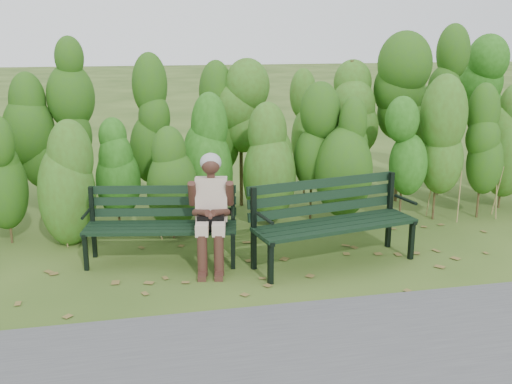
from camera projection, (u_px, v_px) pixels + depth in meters
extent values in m
plane|color=#2A4515|center=(263.00, 267.00, 6.46)|extent=(80.00, 80.00, 0.00)
cube|color=#474749|center=(329.00, 378.00, 4.38)|extent=(60.00, 2.50, 0.01)
cylinder|color=#47381E|center=(10.00, 213.00, 7.02)|extent=(0.03, 0.03, 0.80)
ellipsoid|color=#235B14|center=(4.00, 160.00, 6.86)|extent=(0.64, 0.64, 1.44)
cylinder|color=#47381E|center=(64.00, 210.00, 7.15)|extent=(0.03, 0.03, 0.80)
ellipsoid|color=#235B14|center=(60.00, 157.00, 6.98)|extent=(0.64, 0.64, 1.44)
cylinder|color=#47381E|center=(117.00, 207.00, 7.27)|extent=(0.03, 0.03, 0.80)
ellipsoid|color=#235B14|center=(114.00, 155.00, 7.11)|extent=(0.64, 0.64, 1.44)
cylinder|color=#47381E|center=(167.00, 204.00, 7.40)|extent=(0.03, 0.03, 0.80)
ellipsoid|color=#235B14|center=(165.00, 153.00, 7.23)|extent=(0.64, 0.64, 1.44)
cylinder|color=#47381E|center=(216.00, 201.00, 7.52)|extent=(0.03, 0.03, 0.80)
ellipsoid|color=#235B14|center=(215.00, 151.00, 7.35)|extent=(0.64, 0.64, 1.44)
cylinder|color=#47381E|center=(264.00, 198.00, 7.64)|extent=(0.03, 0.03, 0.80)
ellipsoid|color=#235B14|center=(264.00, 149.00, 7.48)|extent=(0.64, 0.64, 1.44)
cylinder|color=#47381E|center=(310.00, 196.00, 7.77)|extent=(0.03, 0.03, 0.80)
ellipsoid|color=#235B14|center=(311.00, 147.00, 7.60)|extent=(0.64, 0.64, 1.44)
cylinder|color=#47381E|center=(354.00, 193.00, 7.89)|extent=(0.03, 0.03, 0.80)
ellipsoid|color=#235B14|center=(356.00, 145.00, 7.73)|extent=(0.64, 0.64, 1.44)
cylinder|color=#47381E|center=(397.00, 190.00, 8.02)|extent=(0.03, 0.03, 0.80)
ellipsoid|color=#235B14|center=(400.00, 143.00, 7.85)|extent=(0.64, 0.64, 1.44)
cylinder|color=#47381E|center=(439.00, 188.00, 8.14)|extent=(0.03, 0.03, 0.80)
ellipsoid|color=#235B14|center=(443.00, 142.00, 7.97)|extent=(0.64, 0.64, 1.44)
cylinder|color=#47381E|center=(479.00, 186.00, 8.26)|extent=(0.03, 0.03, 0.80)
ellipsoid|color=#235B14|center=(484.00, 140.00, 8.10)|extent=(0.64, 0.64, 1.44)
cylinder|color=#47381E|center=(28.00, 180.00, 7.94)|extent=(0.04, 0.04, 1.10)
ellipsoid|color=#2C571D|center=(21.00, 114.00, 7.71)|extent=(0.70, 0.70, 1.98)
cylinder|color=#47381E|center=(87.00, 177.00, 8.10)|extent=(0.04, 0.04, 1.10)
ellipsoid|color=#2C571D|center=(82.00, 112.00, 7.87)|extent=(0.70, 0.70, 1.98)
cylinder|color=#47381E|center=(145.00, 175.00, 8.25)|extent=(0.04, 0.04, 1.10)
ellipsoid|color=#2C571D|center=(142.00, 111.00, 8.02)|extent=(0.70, 0.70, 1.98)
cylinder|color=#47381E|center=(200.00, 172.00, 8.41)|extent=(0.04, 0.04, 1.10)
ellipsoid|color=#2C571D|center=(199.00, 109.00, 8.18)|extent=(0.70, 0.70, 1.98)
cylinder|color=#47381E|center=(254.00, 169.00, 8.56)|extent=(0.04, 0.04, 1.10)
ellipsoid|color=#2C571D|center=(254.00, 108.00, 8.34)|extent=(0.70, 0.70, 1.98)
cylinder|color=#47381E|center=(305.00, 167.00, 8.72)|extent=(0.04, 0.04, 1.10)
ellipsoid|color=#2C571D|center=(306.00, 107.00, 8.49)|extent=(0.70, 0.70, 1.98)
cylinder|color=#47381E|center=(355.00, 165.00, 8.88)|extent=(0.04, 0.04, 1.10)
ellipsoid|color=#2C571D|center=(357.00, 105.00, 8.65)|extent=(0.70, 0.70, 1.98)
cylinder|color=#47381E|center=(403.00, 162.00, 9.03)|extent=(0.04, 0.04, 1.10)
ellipsoid|color=#2C571D|center=(406.00, 104.00, 8.80)|extent=(0.70, 0.70, 1.98)
cylinder|color=#47381E|center=(449.00, 160.00, 9.19)|extent=(0.04, 0.04, 1.10)
ellipsoid|color=#2C571D|center=(454.00, 103.00, 8.96)|extent=(0.70, 0.70, 1.98)
cylinder|color=#47381E|center=(494.00, 158.00, 9.34)|extent=(0.04, 0.04, 1.10)
ellipsoid|color=#2C571D|center=(500.00, 101.00, 9.12)|extent=(0.70, 0.70, 1.98)
cube|color=brown|center=(176.00, 264.00, 6.53)|extent=(0.11, 0.11, 0.01)
cube|color=brown|center=(1.00, 272.00, 6.31)|extent=(0.10, 0.08, 0.01)
cube|color=brown|center=(320.00, 246.00, 7.09)|extent=(0.11, 0.10, 0.01)
cube|color=brown|center=(7.00, 309.00, 5.47)|extent=(0.10, 0.08, 0.01)
cube|color=brown|center=(132.00, 260.00, 6.65)|extent=(0.08, 0.10, 0.01)
cube|color=brown|center=(460.00, 244.00, 7.16)|extent=(0.11, 0.11, 0.01)
cube|color=brown|center=(158.00, 250.00, 6.96)|extent=(0.07, 0.09, 0.01)
cube|color=brown|center=(273.00, 250.00, 6.95)|extent=(0.11, 0.10, 0.01)
cube|color=brown|center=(68.00, 270.00, 6.38)|extent=(0.11, 0.11, 0.01)
cube|color=brown|center=(203.00, 276.00, 6.21)|extent=(0.11, 0.11, 0.01)
cube|color=brown|center=(247.00, 289.00, 5.90)|extent=(0.11, 0.10, 0.01)
cube|color=brown|center=(289.00, 241.00, 7.24)|extent=(0.07, 0.09, 0.01)
cube|color=brown|center=(393.00, 279.00, 6.14)|extent=(0.11, 0.09, 0.01)
cube|color=brown|center=(83.00, 300.00, 5.66)|extent=(0.07, 0.09, 0.01)
cube|color=brown|center=(297.00, 236.00, 7.43)|extent=(0.11, 0.11, 0.01)
cube|color=brown|center=(318.00, 280.00, 6.12)|extent=(0.09, 0.07, 0.01)
cube|color=brown|center=(428.00, 226.00, 7.80)|extent=(0.11, 0.11, 0.01)
cube|color=brown|center=(314.00, 276.00, 6.21)|extent=(0.11, 0.11, 0.01)
cube|color=brown|center=(436.00, 284.00, 6.02)|extent=(0.10, 0.11, 0.01)
cube|color=brown|center=(437.00, 235.00, 7.48)|extent=(0.10, 0.11, 0.01)
cube|color=brown|center=(279.00, 303.00, 5.61)|extent=(0.08, 0.10, 0.01)
cube|color=brown|center=(161.00, 281.00, 6.10)|extent=(0.10, 0.11, 0.01)
cube|color=brown|center=(118.00, 246.00, 7.08)|extent=(0.10, 0.11, 0.01)
cube|color=brown|center=(161.00, 296.00, 5.76)|extent=(0.11, 0.11, 0.01)
cube|color=brown|center=(346.00, 289.00, 5.91)|extent=(0.11, 0.09, 0.01)
cube|color=brown|center=(336.00, 275.00, 6.24)|extent=(0.10, 0.11, 0.01)
cube|color=brown|center=(334.00, 258.00, 6.71)|extent=(0.11, 0.11, 0.01)
cube|color=brown|center=(285.00, 273.00, 6.31)|extent=(0.09, 0.11, 0.01)
cube|color=brown|center=(47.00, 299.00, 5.68)|extent=(0.11, 0.11, 0.01)
cube|color=brown|center=(36.00, 274.00, 6.27)|extent=(0.11, 0.09, 0.01)
cube|color=brown|center=(271.00, 249.00, 7.00)|extent=(0.10, 0.11, 0.01)
cube|color=brown|center=(39.00, 301.00, 5.64)|extent=(0.11, 0.11, 0.01)
cube|color=black|center=(159.00, 233.00, 6.31)|extent=(1.62, 0.39, 0.04)
cube|color=black|center=(160.00, 229.00, 6.42)|extent=(1.62, 0.39, 0.04)
cube|color=black|center=(162.00, 226.00, 6.53)|extent=(1.62, 0.39, 0.04)
cube|color=black|center=(163.00, 223.00, 6.63)|extent=(1.62, 0.39, 0.04)
cube|color=black|center=(163.00, 212.00, 6.69)|extent=(1.61, 0.35, 0.10)
cube|color=black|center=(163.00, 201.00, 6.67)|extent=(1.61, 0.35, 0.10)
cube|color=black|center=(163.00, 190.00, 6.65)|extent=(1.61, 0.35, 0.10)
cube|color=black|center=(86.00, 252.00, 6.33)|extent=(0.05, 0.05, 0.41)
cube|color=black|center=(93.00, 222.00, 6.65)|extent=(0.05, 0.05, 0.82)
cube|color=black|center=(89.00, 230.00, 6.45)|extent=(0.13, 0.45, 0.04)
cylinder|color=black|center=(86.00, 214.00, 6.36)|extent=(0.09, 0.34, 0.03)
cube|color=black|center=(233.00, 251.00, 6.37)|extent=(0.05, 0.05, 0.41)
cube|color=black|center=(233.00, 221.00, 6.69)|extent=(0.05, 0.05, 0.82)
cube|color=black|center=(233.00, 229.00, 6.50)|extent=(0.13, 0.45, 0.04)
cylinder|color=black|center=(233.00, 212.00, 6.40)|extent=(0.09, 0.34, 0.03)
cube|color=black|center=(345.00, 230.00, 6.26)|extent=(1.79, 0.46, 0.04)
cube|color=black|center=(339.00, 227.00, 6.37)|extent=(1.79, 0.46, 0.04)
cube|color=black|center=(333.00, 223.00, 6.48)|extent=(1.79, 0.46, 0.04)
cube|color=black|center=(327.00, 220.00, 6.59)|extent=(1.79, 0.46, 0.04)
cube|color=black|center=(323.00, 208.00, 6.65)|extent=(1.78, 0.41, 0.11)
cube|color=black|center=(323.00, 196.00, 6.62)|extent=(1.78, 0.41, 0.11)
cube|color=black|center=(322.00, 183.00, 6.60)|extent=(1.78, 0.41, 0.11)
cube|color=black|center=(271.00, 263.00, 5.98)|extent=(0.06, 0.06, 0.45)
cube|color=black|center=(254.00, 229.00, 6.30)|extent=(0.06, 0.06, 0.90)
cube|color=black|center=(263.00, 237.00, 6.10)|extent=(0.15, 0.50, 0.04)
cylinder|color=black|center=(265.00, 218.00, 6.00)|extent=(0.11, 0.38, 0.04)
cube|color=black|center=(411.00, 240.00, 6.64)|extent=(0.06, 0.06, 0.45)
cube|color=black|center=(390.00, 210.00, 6.96)|extent=(0.06, 0.06, 0.90)
cube|color=black|center=(402.00, 217.00, 6.76)|extent=(0.15, 0.50, 0.04)
cylinder|color=black|center=(406.00, 200.00, 6.66)|extent=(0.11, 0.38, 0.04)
cube|color=beige|center=(203.00, 226.00, 6.27)|extent=(0.20, 0.42, 0.12)
cube|color=beige|center=(219.00, 226.00, 6.27)|extent=(0.20, 0.42, 0.12)
cylinder|color=#43251C|center=(202.00, 255.00, 6.18)|extent=(0.12, 0.12, 0.45)
cylinder|color=#43251C|center=(219.00, 255.00, 6.19)|extent=(0.12, 0.12, 0.45)
cube|color=#43251C|center=(202.00, 276.00, 6.16)|extent=(0.12, 0.20, 0.06)
cube|color=#43251C|center=(219.00, 276.00, 6.17)|extent=(0.12, 0.20, 0.06)
cube|color=beige|center=(211.00, 199.00, 6.46)|extent=(0.38, 0.30, 0.49)
cylinder|color=#43251C|center=(211.00, 176.00, 6.38)|extent=(0.09, 0.09, 0.09)
sphere|color=#43251C|center=(211.00, 165.00, 6.34)|extent=(0.20, 0.20, 0.20)
ellipsoid|color=gray|center=(211.00, 163.00, 6.35)|extent=(0.23, 0.22, 0.21)
cylinder|color=#43251C|center=(192.00, 194.00, 6.36)|extent=(0.12, 0.21, 0.29)
cylinder|color=#43251C|center=(230.00, 193.00, 6.37)|extent=(0.12, 0.21, 0.29)
cylinder|color=#43251C|center=(201.00, 213.00, 6.29)|extent=(0.19, 0.26, 0.13)
cylinder|color=#43251C|center=(220.00, 213.00, 6.30)|extent=(0.24, 0.23, 0.13)
sphere|color=#43251C|center=(211.00, 216.00, 6.24)|extent=(0.10, 0.10, 0.10)
cube|color=black|center=(211.00, 222.00, 6.27)|extent=(0.30, 0.16, 0.15)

